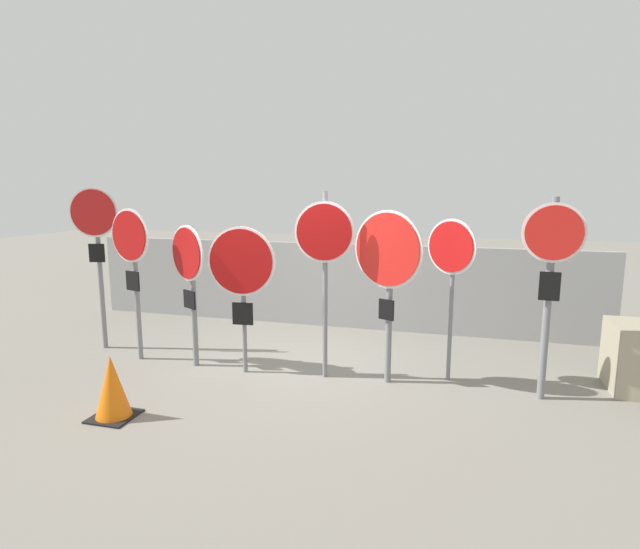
# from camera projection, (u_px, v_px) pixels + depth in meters

# --- Properties ---
(ground_plane) EXTENTS (40.00, 40.00, 0.00)m
(ground_plane) POSITION_uv_depth(u_px,v_px,m) (289.00, 370.00, 6.75)
(ground_plane) COLOR gray
(fence_back) EXTENTS (9.13, 0.12, 1.48)m
(fence_back) POSITION_uv_depth(u_px,v_px,m) (331.00, 285.00, 8.82)
(fence_back) COLOR gray
(fence_back) RESTS_ON ground
(stop_sign_0) EXTENTS (0.72, 0.20, 2.44)m
(stop_sign_0) POSITION_uv_depth(u_px,v_px,m) (96.00, 234.00, 7.36)
(stop_sign_0) COLOR slate
(stop_sign_0) RESTS_ON ground
(stop_sign_1) EXTENTS (0.72, 0.24, 2.15)m
(stop_sign_1) POSITION_uv_depth(u_px,v_px,m) (132.00, 252.00, 6.89)
(stop_sign_1) COLOR slate
(stop_sign_1) RESTS_ON ground
(stop_sign_2) EXTENTS (0.66, 0.39, 1.95)m
(stop_sign_2) POSITION_uv_depth(u_px,v_px,m) (189.00, 269.00, 6.66)
(stop_sign_2) COLOR slate
(stop_sign_2) RESTS_ON ground
(stop_sign_3) EXTENTS (0.89, 0.15, 1.95)m
(stop_sign_3) POSITION_uv_depth(u_px,v_px,m) (242.00, 270.00, 6.39)
(stop_sign_3) COLOR slate
(stop_sign_3) RESTS_ON ground
(stop_sign_4) EXTENTS (0.76, 0.13, 2.39)m
(stop_sign_4) POSITION_uv_depth(u_px,v_px,m) (324.00, 247.00, 6.17)
(stop_sign_4) COLOR slate
(stop_sign_4) RESTS_ON ground
(stop_sign_5) EXTENTS (0.87, 0.42, 2.17)m
(stop_sign_5) POSITION_uv_depth(u_px,v_px,m) (388.00, 264.00, 6.04)
(stop_sign_5) COLOR slate
(stop_sign_5) RESTS_ON ground
(stop_sign_6) EXTENTS (0.59, 0.39, 2.06)m
(stop_sign_6) POSITION_uv_depth(u_px,v_px,m) (451.00, 259.00, 6.11)
(stop_sign_6) COLOR slate
(stop_sign_6) RESTS_ON ground
(stop_sign_7) EXTENTS (0.66, 0.16, 2.33)m
(stop_sign_7) POSITION_uv_depth(u_px,v_px,m) (551.00, 266.00, 5.53)
(stop_sign_7) COLOR slate
(stop_sign_7) RESTS_ON ground
(traffic_cone_0) EXTENTS (0.45, 0.45, 0.68)m
(traffic_cone_0) POSITION_uv_depth(u_px,v_px,m) (112.00, 387.00, 5.28)
(traffic_cone_0) COLOR black
(traffic_cone_0) RESTS_ON ground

